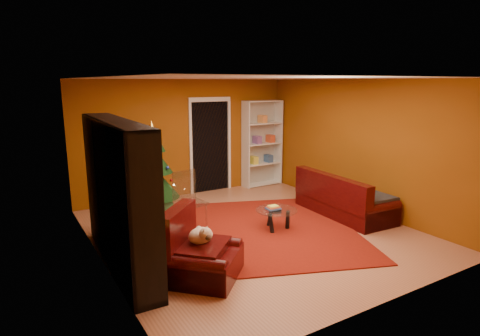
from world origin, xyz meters
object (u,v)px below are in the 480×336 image
gift_box_teal (123,207)px  coffee_table (276,219)px  gift_box_green (166,203)px  sofa (345,194)px  white_bookshelf (262,144)px  armchair (203,251)px  rug (268,229)px  gift_box_red (152,198)px  media_unit (119,195)px  christmas_tree (153,166)px  acrylic_chair (191,203)px  dog (201,236)px

gift_box_teal → coffee_table: size_ratio=0.38×
gift_box_green → sofa: 3.56m
white_bookshelf → armchair: 5.05m
rug → gift_box_red: gift_box_red is taller
media_unit → christmas_tree: size_ratio=1.48×
gift_box_red → white_bookshelf: size_ratio=0.10×
gift_box_teal → gift_box_green: size_ratio=0.99×
media_unit → christmas_tree: bearing=62.4°
media_unit → sofa: size_ratio=1.36×
gift_box_teal → coffee_table: bearing=-47.6°
gift_box_teal → gift_box_green: bearing=-13.3°
gift_box_teal → sofa: (3.69, -2.29, 0.29)m
gift_box_red → gift_box_green: bearing=-82.5°
coffee_table → acrylic_chair: acrylic_chair is taller
sofa → acrylic_chair: size_ratio=2.17×
white_bookshelf → acrylic_chair: white_bookshelf is taller
rug → christmas_tree: size_ratio=1.88×
rug → coffee_table: (0.12, -0.06, 0.18)m
armchair → gift_box_green: bearing=33.9°
armchair → sofa: 3.60m
gift_box_teal → christmas_tree: bearing=3.8°
sofa → white_bookshelf: bearing=4.4°
gift_box_red → armchair: 3.64m
sofa → gift_box_teal: bearing=61.2°
armchair → coffee_table: bearing=-18.0°
gift_box_teal → dog: dog is taller
armchair → coffee_table: (1.86, 0.93, -0.19)m
gift_box_red → acrylic_chair: 1.84m
sofa → rug: bearing=90.2°
christmas_tree → dog: size_ratio=4.52×
coffee_table → christmas_tree: bearing=121.1°
christmas_tree → sofa: (3.01, -2.33, -0.45)m
christmas_tree → sofa: 3.83m
acrylic_chair → rug: bearing=-43.7°
rug → christmas_tree: christmas_tree is taller
gift_box_green → sofa: bearing=-36.1°
christmas_tree → coffee_table: christmas_tree is taller
dog → sofa: sofa is taller
rug → coffee_table: coffee_table is taller
media_unit → gift_box_green: bearing=56.9°
media_unit → christmas_tree: (1.29, 2.30, -0.15)m
media_unit → armchair: 1.40m
gift_box_red → white_bookshelf: (2.88, 0.07, 0.94)m
media_unit → sofa: (4.29, -0.03, -0.60)m
acrylic_chair → armchair: bearing=-117.8°
gift_box_green → armchair: 3.07m
gift_box_red → coffee_table: size_ratio=0.30×
media_unit → gift_box_teal: (0.61, 2.25, -0.89)m
gift_box_teal → dog: bearing=-86.3°
gift_box_green → white_bookshelf: bearing=13.2°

